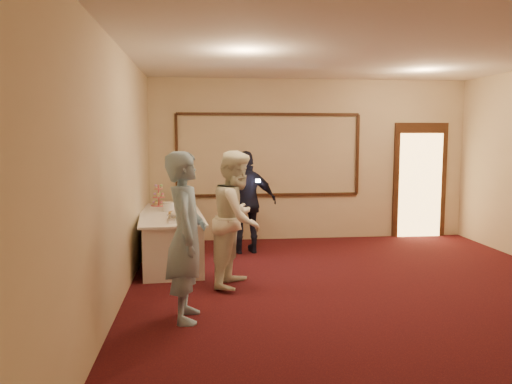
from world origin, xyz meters
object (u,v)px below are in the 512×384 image
at_px(pavlova_tray, 181,215).
at_px(man, 186,237).
at_px(woman, 237,219).
at_px(tart, 176,214).
at_px(buffet_table, 171,237).
at_px(plate_stack_a, 168,207).
at_px(plate_stack_b, 181,205).
at_px(cupcake_stand, 159,198).
at_px(guest, 247,202).

distance_m(pavlova_tray, man, 1.78).
bearing_deg(woman, tart, 59.04).
xyz_separation_m(buffet_table, woman, (0.94, -1.32, 0.49)).
relative_size(tart, woman, 0.16).
relative_size(buffet_table, plate_stack_a, 13.71).
bearing_deg(man, plate_stack_a, 9.22).
xyz_separation_m(plate_stack_b, woman, (0.79, -1.65, 0.04)).
xyz_separation_m(tart, woman, (0.83, -1.06, 0.09)).
bearing_deg(cupcake_stand, guest, -13.06).
bearing_deg(man, woman, -26.33).
distance_m(plate_stack_a, plate_stack_b, 0.26).
height_order(cupcake_stand, tart, cupcake_stand).
height_order(plate_stack_b, tart, plate_stack_b).
xyz_separation_m(buffet_table, man, (0.31, -2.50, 0.51)).
xyz_separation_m(buffet_table, tart, (0.10, -0.26, 0.41)).
height_order(cupcake_stand, man, man).
height_order(pavlova_tray, woman, woman).
distance_m(plate_stack_b, guest, 1.10).
bearing_deg(cupcake_stand, tart, -72.16).
distance_m(cupcake_stand, woman, 2.44).
xyz_separation_m(plate_stack_a, tart, (0.14, -0.40, -0.05)).
bearing_deg(woman, plate_stack_a, 54.70).
bearing_deg(buffet_table, plate_stack_b, 65.99).
bearing_deg(man, guest, -15.58).
bearing_deg(man, pavlova_tray, 5.42).
relative_size(man, woman, 1.02).
bearing_deg(plate_stack_a, buffet_table, -74.52).
bearing_deg(plate_stack_b, woman, -64.32).
distance_m(cupcake_stand, tart, 1.13).
height_order(plate_stack_b, woman, woman).
bearing_deg(woman, man, 173.02).
relative_size(pavlova_tray, cupcake_stand, 1.28).
bearing_deg(man, cupcake_stand, 11.14).
bearing_deg(guest, plate_stack_b, 0.03).
xyz_separation_m(plate_stack_a, plate_stack_b, (0.18, 0.19, -0.00)).
relative_size(buffet_table, tart, 8.90).
bearing_deg(guest, tart, 25.30).
bearing_deg(buffet_table, man, -82.86).
xyz_separation_m(cupcake_stand, plate_stack_a, (0.20, -0.68, -0.06)).
distance_m(tart, woman, 1.35).
relative_size(cupcake_stand, man, 0.22).
distance_m(plate_stack_b, man, 2.83).
height_order(tart, guest, guest).
bearing_deg(pavlova_tray, plate_stack_a, 105.14).
bearing_deg(cupcake_stand, pavlova_tray, -74.14).
xyz_separation_m(plate_stack_a, guest, (1.27, 0.33, 0.01)).
bearing_deg(pavlova_tray, man, -86.22).
height_order(buffet_table, tart, tart).
bearing_deg(plate_stack_a, woman, -56.28).
xyz_separation_m(woman, guest, (0.30, 1.79, -0.03)).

